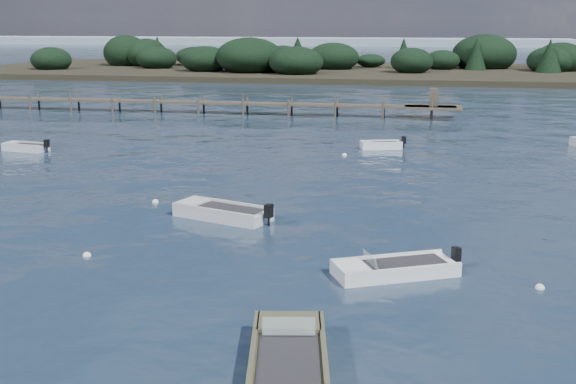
% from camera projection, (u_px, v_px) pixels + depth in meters
% --- Properties ---
extents(ground, '(400.00, 400.00, 0.00)m').
position_uv_depth(ground, '(393.00, 103.00, 76.38)').
color(ground, '#162333').
rests_on(ground, ground).
extents(tender_far_white, '(3.15, 1.80, 1.06)m').
position_uv_depth(tender_far_white, '(381.00, 146.00, 49.29)').
color(tender_far_white, silver).
rests_on(tender_far_white, ground).
extents(dinghy_mid_grey, '(4.79, 3.03, 1.20)m').
position_uv_depth(dinghy_mid_grey, '(223.00, 215.00, 32.07)').
color(dinghy_mid_grey, silver).
rests_on(dinghy_mid_grey, ground).
extents(dinghy_near_olive, '(2.79, 5.70, 1.36)m').
position_uv_depth(dinghy_near_olive, '(288.00, 370.00, 17.85)').
color(dinghy_near_olive, brown).
rests_on(dinghy_near_olive, ground).
extents(tender_far_grey, '(3.42, 1.66, 1.08)m').
position_uv_depth(tender_far_grey, '(26.00, 149.00, 48.46)').
color(tender_far_grey, silver).
rests_on(tender_far_grey, ground).
extents(dinghy_mid_white_a, '(4.52, 3.27, 1.07)m').
position_uv_depth(dinghy_mid_white_a, '(395.00, 271.00, 24.95)').
color(dinghy_mid_white_a, silver).
rests_on(dinghy_mid_white_a, ground).
extents(buoy_b, '(0.32, 0.32, 0.32)m').
position_uv_depth(buoy_b, '(540.00, 288.00, 23.73)').
color(buoy_b, silver).
rests_on(buoy_b, ground).
extents(buoy_c, '(0.32, 0.32, 0.32)m').
position_uv_depth(buoy_c, '(87.00, 256.00, 26.97)').
color(buoy_c, silver).
rests_on(buoy_c, ground).
extents(buoy_e, '(0.32, 0.32, 0.32)m').
position_uv_depth(buoy_e, '(344.00, 155.00, 46.84)').
color(buoy_e, silver).
rests_on(buoy_e, ground).
extents(buoy_extra_a, '(0.32, 0.32, 0.32)m').
position_uv_depth(buoy_extra_a, '(155.00, 202.00, 34.84)').
color(buoy_extra_a, silver).
rests_on(buoy_extra_a, ground).
extents(jetty, '(64.50, 3.20, 3.40)m').
position_uv_depth(jetty, '(158.00, 102.00, 68.53)').
color(jetty, '#494035').
rests_on(jetty, ground).
extents(far_headland, '(190.00, 40.00, 5.80)m').
position_uv_depth(far_headland, '(571.00, 64.00, 109.72)').
color(far_headland, black).
rests_on(far_headland, ground).
extents(distant_haze, '(280.00, 20.00, 2.40)m').
position_uv_depth(distant_haze, '(157.00, 44.00, 254.88)').
color(distant_haze, '#8396A2').
rests_on(distant_haze, ground).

